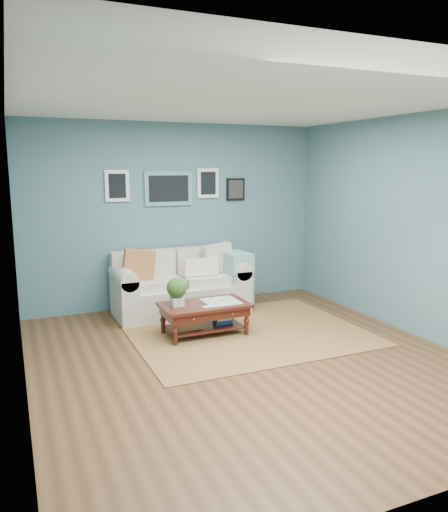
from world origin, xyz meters
TOP-DOWN VIEW (x-y plane):
  - room_shell at (-0.00, 0.06)m, footprint 5.00×5.02m
  - area_rug at (0.37, 0.81)m, footprint 2.84×2.27m
  - loveseat at (-0.03, 2.03)m, footprint 1.92×0.87m
  - coffee_table at (-0.20, 0.97)m, footprint 1.07×0.63m

SIDE VIEW (x-z plane):
  - area_rug at x=0.37m, z-range 0.00..0.01m
  - coffee_table at x=-0.20m, z-range -0.04..0.71m
  - loveseat at x=-0.03m, z-range -0.09..0.89m
  - room_shell at x=0.00m, z-range 0.01..2.71m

